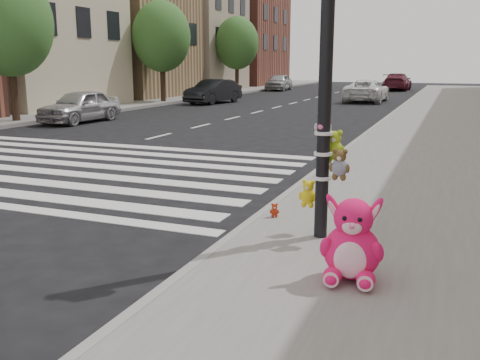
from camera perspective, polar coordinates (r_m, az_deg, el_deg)
The scene contains 18 objects.
ground at distance 6.46m, azimuth -19.00°, elevation -8.86°, with size 120.00×120.00×0.00m, color black.
sidewalk_far at distance 30.21m, azimuth -13.90°, elevation 7.90°, with size 6.00×80.00×0.14m, color slate.
curb_edge at distance 14.87m, azimuth 11.96°, elevation 3.66°, with size 0.12×80.00×0.15m, color gray.
crosswalk at distance 13.12m, azimuth -19.26°, elevation 1.80°, with size 11.00×6.00×0.01m, color silver, non-canonical shape.
bld_far_c at distance 36.26m, azimuth -11.22°, elevation 14.95°, with size 6.00×8.00×8.00m, color #A28056.
bld_far_d at distance 44.15m, azimuth -4.70°, elevation 15.94°, with size 6.00×8.00×10.00m, color tan.
bld_far_e at distance 54.19m, azimuth 0.67°, elevation 14.80°, with size 6.00×10.00×9.00m, color brown.
signal_pole at distance 6.49m, azimuth 9.21°, elevation 8.28°, with size 0.67×0.50×4.00m.
tree_far_a at distance 21.78m, azimuth -23.52°, elevation 15.08°, with size 3.20×3.20×5.44m.
tree_far_b at distance 30.60m, azimuth -8.38°, elevation 14.89°, with size 3.20×3.20×5.44m.
tree_far_c at distance 40.50m, azimuth -0.33°, elevation 14.39°, with size 3.20×3.20×5.44m.
pink_bunny at distance 5.44m, azimuth 11.86°, elevation -6.83°, with size 0.63×0.68×0.88m.
red_teddy at distance 7.53m, azimuth 3.70°, elevation -3.23°, with size 0.14×0.09×0.20m, color #A92810, non-canonical shape.
car_silver_far at distance 21.63m, azimuth -16.71°, elevation 7.56°, with size 1.48×3.68×1.25m, color #BCBCC1.
car_dark_far at distance 30.54m, azimuth -2.85°, elevation 9.42°, with size 1.42×4.06×1.34m, color black.
car_white_near at distance 32.52m, azimuth 13.35°, elevation 9.25°, with size 2.15×4.65×1.29m, color white.
car_maroon_near at distance 46.63m, azimuth 16.43°, elevation 10.01°, with size 1.96×4.81×1.40m, color #5A1928.
car_silver_deep at distance 44.74m, azimuth 4.17°, elevation 10.37°, with size 1.61×3.99×1.36m, color #B1B2B6.
Camera 1 is at (4.04, -4.50, 2.27)m, focal length 40.00 mm.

